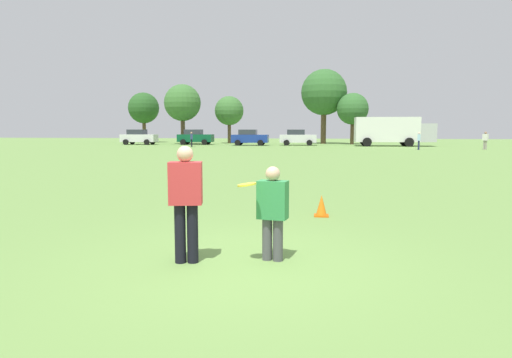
{
  "coord_description": "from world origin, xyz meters",
  "views": [
    {
      "loc": [
        1.06,
        -6.23,
        1.95
      ],
      "look_at": [
        -0.07,
        2.19,
        0.99
      ],
      "focal_mm": 31.52,
      "sensor_mm": 36.0,
      "label": 1
    }
  ],
  "objects_px": {
    "frisbee": "(247,185)",
    "bystander_sideline_watcher": "(419,140)",
    "parked_car_near_left": "(139,137)",
    "bystander_field_marshal": "(192,138)",
    "parked_car_mid_left": "(195,137)",
    "box_truck": "(392,130)",
    "parked_car_center": "(250,137)",
    "player_defender": "(273,209)",
    "traffic_cone": "(321,206)",
    "player_thrower": "(186,197)",
    "bystander_far_jogger": "(485,139)",
    "parked_car_mid_right": "(298,137)"
  },
  "relations": [
    {
      "from": "traffic_cone",
      "to": "parked_car_mid_left",
      "type": "height_order",
      "value": "parked_car_mid_left"
    },
    {
      "from": "parked_car_mid_left",
      "to": "bystander_far_jogger",
      "type": "distance_m",
      "value": 31.35
    },
    {
      "from": "parked_car_near_left",
      "to": "parked_car_mid_right",
      "type": "xyz_separation_m",
      "value": [
        19.17,
        0.29,
        0.0
      ]
    },
    {
      "from": "parked_car_mid_left",
      "to": "bystander_sideline_watcher",
      "type": "height_order",
      "value": "parked_car_mid_left"
    },
    {
      "from": "traffic_cone",
      "to": "bystander_sideline_watcher",
      "type": "bearing_deg",
      "value": 74.45
    },
    {
      "from": "traffic_cone",
      "to": "bystander_far_jogger",
      "type": "relative_size",
      "value": 0.29
    },
    {
      "from": "box_truck",
      "to": "frisbee",
      "type": "bearing_deg",
      "value": -101.52
    },
    {
      "from": "parked_car_near_left",
      "to": "parked_car_mid_left",
      "type": "xyz_separation_m",
      "value": [
        6.77,
        0.92,
        0.0
      ]
    },
    {
      "from": "player_thrower",
      "to": "box_truck",
      "type": "distance_m",
      "value": 46.21
    },
    {
      "from": "player_defender",
      "to": "parked_car_mid_left",
      "type": "bearing_deg",
      "value": 106.69
    },
    {
      "from": "box_truck",
      "to": "bystander_sideline_watcher",
      "type": "distance_m",
      "value": 8.54
    },
    {
      "from": "player_thrower",
      "to": "bystander_far_jogger",
      "type": "relative_size",
      "value": 1.03
    },
    {
      "from": "parked_car_center",
      "to": "box_truck",
      "type": "height_order",
      "value": "box_truck"
    },
    {
      "from": "box_truck",
      "to": "bystander_sideline_watcher",
      "type": "relative_size",
      "value": 5.22
    },
    {
      "from": "player_defender",
      "to": "box_truck",
      "type": "distance_m",
      "value": 45.69
    },
    {
      "from": "parked_car_near_left",
      "to": "parked_car_center",
      "type": "bearing_deg",
      "value": -2.93
    },
    {
      "from": "player_defender",
      "to": "bystander_field_marshal",
      "type": "bearing_deg",
      "value": 107.44
    },
    {
      "from": "parked_car_mid_left",
      "to": "parked_car_mid_right",
      "type": "xyz_separation_m",
      "value": [
        12.4,
        -0.63,
        0.0
      ]
    },
    {
      "from": "player_thrower",
      "to": "parked_car_center",
      "type": "xyz_separation_m",
      "value": [
        -5.83,
        45.23,
        -0.04
      ]
    },
    {
      "from": "parked_car_center",
      "to": "bystander_sideline_watcher",
      "type": "height_order",
      "value": "parked_car_center"
    },
    {
      "from": "traffic_cone",
      "to": "player_thrower",
      "type": "bearing_deg",
      "value": -117.71
    },
    {
      "from": "parked_car_near_left",
      "to": "bystander_sideline_watcher",
      "type": "relative_size",
      "value": 2.58
    },
    {
      "from": "traffic_cone",
      "to": "box_truck",
      "type": "xyz_separation_m",
      "value": [
        8.11,
        41.31,
        1.52
      ]
    },
    {
      "from": "box_truck",
      "to": "player_defender",
      "type": "bearing_deg",
      "value": -101.19
    },
    {
      "from": "bystander_sideline_watcher",
      "to": "parked_car_center",
      "type": "bearing_deg",
      "value": 153.19
    },
    {
      "from": "parked_car_center",
      "to": "bystander_far_jogger",
      "type": "relative_size",
      "value": 2.54
    },
    {
      "from": "parked_car_near_left",
      "to": "bystander_field_marshal",
      "type": "xyz_separation_m",
      "value": [
        8.23,
        -5.85,
        -0.03
      ]
    },
    {
      "from": "traffic_cone",
      "to": "parked_car_center",
      "type": "relative_size",
      "value": 0.11
    },
    {
      "from": "traffic_cone",
      "to": "parked_car_near_left",
      "type": "relative_size",
      "value": 0.11
    },
    {
      "from": "parked_car_mid_right",
      "to": "parked_car_center",
      "type": "bearing_deg",
      "value": -169.82
    },
    {
      "from": "parked_car_mid_left",
      "to": "bystander_far_jogger",
      "type": "height_order",
      "value": "parked_car_mid_left"
    },
    {
      "from": "bystander_sideline_watcher",
      "to": "bystander_far_jogger",
      "type": "xyz_separation_m",
      "value": [
        6.16,
        1.17,
        0.01
      ]
    },
    {
      "from": "parked_car_near_left",
      "to": "parked_car_center",
      "type": "distance_m",
      "value": 13.69
    },
    {
      "from": "player_thrower",
      "to": "player_defender",
      "type": "height_order",
      "value": "player_thrower"
    },
    {
      "from": "parked_car_center",
      "to": "parked_car_mid_right",
      "type": "height_order",
      "value": "same"
    },
    {
      "from": "player_defender",
      "to": "bystander_far_jogger",
      "type": "distance_m",
      "value": 40.84
    },
    {
      "from": "player_defender",
      "to": "parked_car_near_left",
      "type": "relative_size",
      "value": 0.33
    },
    {
      "from": "bystander_sideline_watcher",
      "to": "bystander_far_jogger",
      "type": "height_order",
      "value": "bystander_far_jogger"
    },
    {
      "from": "box_truck",
      "to": "bystander_far_jogger",
      "type": "height_order",
      "value": "box_truck"
    },
    {
      "from": "bystander_far_jogger",
      "to": "parked_car_near_left",
      "type": "bearing_deg",
      "value": 167.59
    },
    {
      "from": "player_defender",
      "to": "traffic_cone",
      "type": "distance_m",
      "value": 3.62
    },
    {
      "from": "player_defender",
      "to": "bystander_field_marshal",
      "type": "distance_m",
      "value": 41.72
    },
    {
      "from": "parked_car_mid_left",
      "to": "parked_car_mid_right",
      "type": "height_order",
      "value": "same"
    },
    {
      "from": "bystander_sideline_watcher",
      "to": "parked_car_mid_left",
      "type": "bearing_deg",
      "value": 156.88
    },
    {
      "from": "parked_car_near_left",
      "to": "bystander_sideline_watcher",
      "type": "xyz_separation_m",
      "value": [
        30.64,
        -9.27,
        -0.0
      ]
    },
    {
      "from": "player_thrower",
      "to": "bystander_far_jogger",
      "type": "bearing_deg",
      "value": 65.44
    },
    {
      "from": "parked_car_center",
      "to": "bystander_field_marshal",
      "type": "distance_m",
      "value": 7.49
    },
    {
      "from": "player_defender",
      "to": "traffic_cone",
      "type": "bearing_deg",
      "value": 77.84
    },
    {
      "from": "player_defender",
      "to": "traffic_cone",
      "type": "relative_size",
      "value": 2.92
    },
    {
      "from": "frisbee",
      "to": "bystander_sideline_watcher",
      "type": "relative_size",
      "value": 0.17
    }
  ]
}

